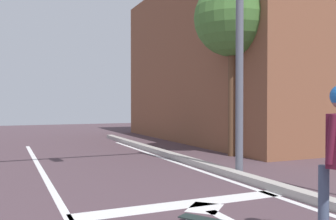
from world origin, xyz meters
TOP-DOWN VIEW (x-y plane):
  - lane_line_curbside at (2.86, 6.00)m, footprint 0.12×20.00m
  - stop_bar at (1.30, 6.97)m, footprint 3.42×0.40m
  - lane_arrow_head at (1.47, 6.67)m, footprint 0.71×0.71m
  - curb_strip at (3.11, 6.00)m, footprint 0.24×24.00m
  - roadside_tree at (4.85, 10.99)m, footprint 2.22×2.22m
  - building_block at (9.30, 15.16)m, footprint 8.58×11.06m

SIDE VIEW (x-z plane):
  - lane_line_curbside at x=2.86m, z-range 0.00..0.01m
  - stop_bar at x=1.30m, z-range 0.00..0.01m
  - lane_arrow_head at x=1.47m, z-range 0.00..0.01m
  - curb_strip at x=3.11m, z-range 0.00..0.14m
  - building_block at x=9.30m, z-range 0.00..6.51m
  - roadside_tree at x=4.85m, z-range 1.40..6.50m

